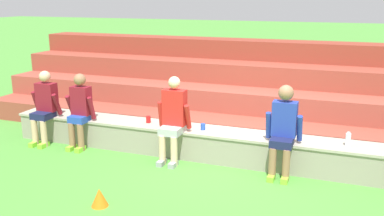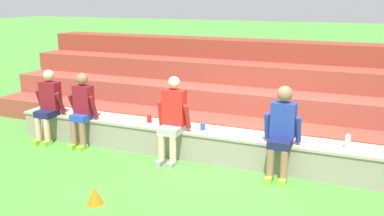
% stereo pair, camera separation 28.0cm
% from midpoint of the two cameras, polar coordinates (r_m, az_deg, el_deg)
% --- Properties ---
extents(ground_plane, '(80.00, 80.00, 0.00)m').
position_cam_midpoint_polar(ground_plane, '(6.79, 3.63, -7.96)').
color(ground_plane, '#4C9338').
extents(stone_seating_wall, '(8.15, 0.60, 0.49)m').
position_cam_midpoint_polar(stone_seating_wall, '(6.94, 4.33, -5.12)').
color(stone_seating_wall, gray).
rests_on(stone_seating_wall, ground).
extents(brick_bleachers, '(11.34, 2.89, 1.68)m').
position_cam_midpoint_polar(brick_bleachers, '(9.04, 8.54, 1.93)').
color(brick_bleachers, '#994233').
rests_on(brick_bleachers, ground).
extents(person_far_left, '(0.54, 0.53, 1.33)m').
position_cam_midpoint_polar(person_far_left, '(8.15, -20.22, 0.30)').
color(person_far_left, '#DBAD89').
rests_on(person_far_left, ground).
extents(person_left_of_center, '(0.51, 0.47, 1.33)m').
position_cam_midpoint_polar(person_left_of_center, '(7.71, -15.92, -0.14)').
color(person_left_of_center, '#996B4C').
rests_on(person_left_of_center, ground).
extents(person_center, '(0.55, 0.54, 1.40)m').
position_cam_midpoint_polar(person_center, '(6.81, -3.78, -1.32)').
color(person_center, beige).
rests_on(person_center, ground).
extents(person_right_of_center, '(0.54, 0.56, 1.37)m').
position_cam_midpoint_polar(person_right_of_center, '(6.37, 10.98, -2.67)').
color(person_right_of_center, '#996B4C').
rests_on(person_right_of_center, ground).
extents(water_bottle_mid_left, '(0.08, 0.08, 0.22)m').
position_cam_midpoint_polar(water_bottle_mid_left, '(6.57, 19.17, -4.04)').
color(water_bottle_mid_left, silver).
rests_on(water_bottle_mid_left, stone_seating_wall).
extents(plastic_cup_right_end, '(0.08, 0.08, 0.10)m').
position_cam_midpoint_polar(plastic_cup_right_end, '(6.97, 0.35, -2.55)').
color(plastic_cup_right_end, blue).
rests_on(plastic_cup_right_end, stone_seating_wall).
extents(plastic_cup_middle, '(0.08, 0.08, 0.12)m').
position_cam_midpoint_polar(plastic_cup_middle, '(7.40, -6.99, -1.54)').
color(plastic_cup_middle, red).
rests_on(plastic_cup_middle, stone_seating_wall).
extents(sports_cone, '(0.22, 0.22, 0.24)m').
position_cam_midpoint_polar(sports_cone, '(5.71, -13.77, -11.64)').
color(sports_cone, orange).
rests_on(sports_cone, ground).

